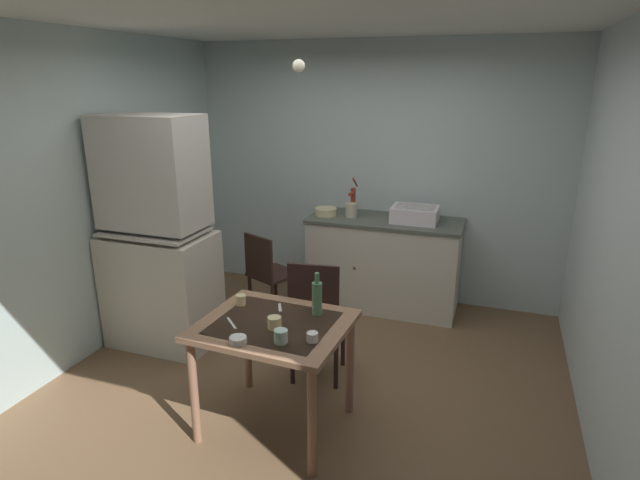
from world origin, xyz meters
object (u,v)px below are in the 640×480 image
at_px(hand_pump, 353,199).
at_px(chair_by_counter, 269,273).
at_px(hutch_cabinet, 158,242).
at_px(glass_bottle, 317,298).
at_px(chair_far_side, 316,319).
at_px(serving_bowl_wide, 238,340).
at_px(teacup_mint, 241,300).
at_px(sink_basin, 415,214).
at_px(mixing_bowl_counter, 326,212).
at_px(dining_table, 274,339).

distance_m(hand_pump, chair_by_counter, 1.13).
xyz_separation_m(hutch_cabinet, glass_bottle, (1.64, -0.56, -0.04)).
bearing_deg(chair_far_side, serving_bowl_wide, -99.48).
height_order(teacup_mint, glass_bottle, glass_bottle).
bearing_deg(teacup_mint, hand_pump, 83.65).
xyz_separation_m(teacup_mint, glass_bottle, (0.55, 0.03, 0.08)).
height_order(serving_bowl_wide, teacup_mint, teacup_mint).
bearing_deg(hutch_cabinet, teacup_mint, -28.32).
distance_m(sink_basin, hand_pump, 0.65).
bearing_deg(glass_bottle, hutch_cabinet, 161.21).
relative_size(mixing_bowl_counter, dining_table, 0.23).
xyz_separation_m(hand_pump, glass_bottle, (0.32, -1.99, -0.21)).
height_order(mixing_bowl_counter, chair_far_side, mixing_bowl_counter).
xyz_separation_m(hand_pump, chair_by_counter, (-0.65, -0.67, -0.63)).
relative_size(serving_bowl_wide, teacup_mint, 1.43).
bearing_deg(dining_table, serving_bowl_wide, -106.24).
relative_size(mixing_bowl_counter, glass_bottle, 0.75).
distance_m(dining_table, glass_bottle, 0.38).
relative_size(sink_basin, dining_table, 0.45).
distance_m(hand_pump, glass_bottle, 2.02).
distance_m(hand_pump, chair_far_side, 1.68).
height_order(mixing_bowl_counter, serving_bowl_wide, mixing_bowl_counter).
bearing_deg(hutch_cabinet, sink_basin, 35.22).
relative_size(hand_pump, dining_table, 0.40).
relative_size(hutch_cabinet, serving_bowl_wide, 19.42).
xyz_separation_m(sink_basin, dining_table, (-0.54, -2.15, -0.35)).
bearing_deg(serving_bowl_wide, hutch_cabinet, 141.04).
distance_m(mixing_bowl_counter, chair_by_counter, 0.86).
relative_size(hutch_cabinet, sink_basin, 4.54).
bearing_deg(glass_bottle, mixing_bowl_counter, 107.09).
bearing_deg(serving_bowl_wide, sink_basin, 75.72).
bearing_deg(hand_pump, teacup_mint, -96.35).
distance_m(chair_far_side, serving_bowl_wide, 0.99).
height_order(mixing_bowl_counter, teacup_mint, mixing_bowl_counter).
relative_size(sink_basin, teacup_mint, 6.12).
bearing_deg(serving_bowl_wide, chair_far_side, 80.52).
xyz_separation_m(sink_basin, mixing_bowl_counter, (-0.90, -0.05, -0.04)).
height_order(serving_bowl_wide, glass_bottle, glass_bottle).
xyz_separation_m(dining_table, glass_bottle, (0.22, 0.21, 0.24)).
bearing_deg(chair_far_side, chair_by_counter, 132.28).
bearing_deg(chair_by_counter, teacup_mint, -72.59).
bearing_deg(chair_by_counter, hand_pump, 46.27).
bearing_deg(glass_bottle, hand_pump, 99.25).
distance_m(sink_basin, dining_table, 2.24).
distance_m(mixing_bowl_counter, glass_bottle, 1.98).
bearing_deg(mixing_bowl_counter, teacup_mint, -89.00).
xyz_separation_m(sink_basin, teacup_mint, (-0.86, -1.97, -0.20)).
bearing_deg(dining_table, mixing_bowl_counter, 99.77).
bearing_deg(hutch_cabinet, mixing_bowl_counter, 51.46).
bearing_deg(sink_basin, serving_bowl_wide, -104.28).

